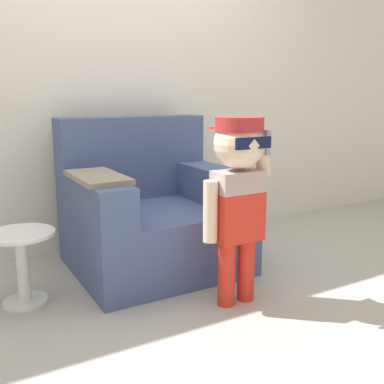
# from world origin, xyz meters

# --- Properties ---
(ground_plane) EXTENTS (10.00, 10.00, 0.00)m
(ground_plane) POSITION_xyz_m (0.00, 0.00, 0.00)
(ground_plane) COLOR #ADA89E
(wall_back) EXTENTS (10.00, 0.05, 2.60)m
(wall_back) POSITION_xyz_m (0.00, 0.76, 1.30)
(wall_back) COLOR silver
(wall_back) RESTS_ON ground_plane
(armchair) EXTENTS (1.04, 0.93, 0.96)m
(armchair) POSITION_xyz_m (0.05, 0.22, 0.35)
(armchair) COLOR #475684
(armchair) RESTS_ON ground_plane
(person_child) EXTENTS (0.41, 0.31, 1.00)m
(person_child) POSITION_xyz_m (0.21, -0.52, 0.66)
(person_child) COLOR red
(person_child) RESTS_ON ground_plane
(side_table) EXTENTS (0.36, 0.36, 0.40)m
(side_table) POSITION_xyz_m (-0.79, 0.03, 0.24)
(side_table) COLOR white
(side_table) RESTS_ON ground_plane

